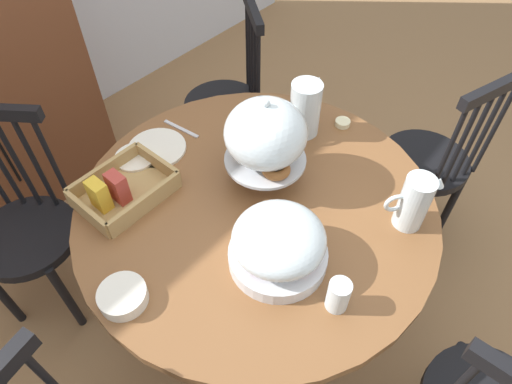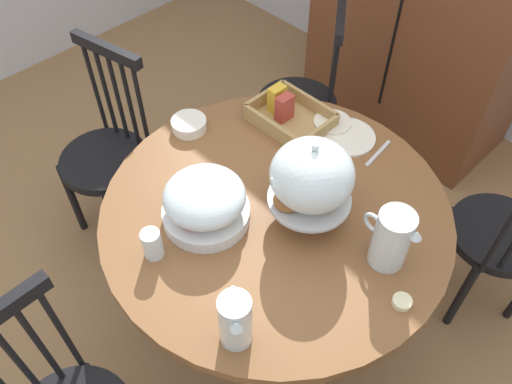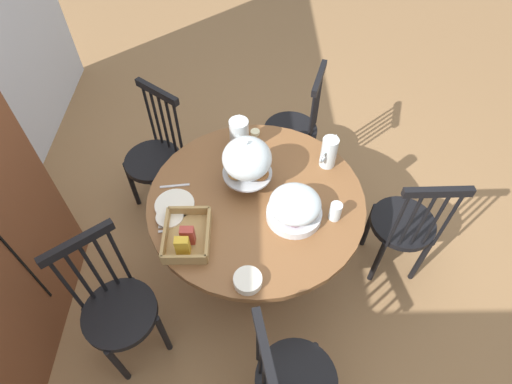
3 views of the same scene
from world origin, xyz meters
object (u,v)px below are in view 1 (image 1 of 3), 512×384
object	(u,v)px
pastry_stand_with_dome	(266,136)
cereal_basket	(121,190)
windsor_chair_facing_door	(228,104)
milk_pitcher	(305,111)
china_plate_small	(135,157)
china_plate_large	(157,148)
fruit_platter_covered	(279,244)
windsor_chair_by_cabinet	(428,164)
dining_table	(256,237)
windsor_chair_far_side	(29,231)
orange_juice_pitcher	(413,204)
drinking_glass	(338,295)
cereal_bowl	(123,296)
butter_dish	(342,122)

from	to	relation	value
pastry_stand_with_dome	cereal_basket	world-z (taller)	pastry_stand_with_dome
windsor_chair_facing_door	milk_pitcher	xyz separation A→B (m)	(-0.19, -0.60, 0.39)
milk_pitcher	china_plate_small	size ratio (longest dim) A/B	1.45
milk_pitcher	china_plate_large	bearing A→B (deg)	141.34
fruit_platter_covered	pastry_stand_with_dome	bearing A→B (deg)	46.46
windsor_chair_by_cabinet	pastry_stand_with_dome	size ratio (longest dim) A/B	2.83
dining_table	windsor_chair_by_cabinet	bearing A→B (deg)	-18.76
windsor_chair_facing_door	windsor_chair_by_cabinet	bearing A→B (deg)	-74.37
dining_table	windsor_chair_far_side	size ratio (longest dim) A/B	1.26
orange_juice_pitcher	dining_table	bearing A→B (deg)	120.62
pastry_stand_with_dome	china_plate_small	bearing A→B (deg)	119.87
fruit_platter_covered	drinking_glass	size ratio (longest dim) A/B	2.73
fruit_platter_covered	milk_pitcher	xyz separation A→B (m)	(0.53, 0.30, 0.01)
dining_table	china_plate_small	distance (m)	0.54
pastry_stand_with_dome	china_plate_large	distance (m)	0.47
cereal_bowl	butter_dish	bearing A→B (deg)	-2.29
milk_pitcher	cereal_bowl	bearing A→B (deg)	-176.81
dining_table	fruit_platter_covered	world-z (taller)	fruit_platter_covered
windsor_chair_by_cabinet	orange_juice_pitcher	size ratio (longest dim) A/B	4.87
pastry_stand_with_dome	butter_dish	xyz separation A→B (m)	(0.43, -0.04, -0.19)
pastry_stand_with_dome	orange_juice_pitcher	xyz separation A→B (m)	(0.15, -0.48, -0.11)
windsor_chair_facing_door	cereal_bowl	bearing A→B (deg)	-149.51
windsor_chair_by_cabinet	china_plate_large	distance (m)	1.22
windsor_chair_facing_door	cereal_basket	size ratio (longest dim) A/B	3.09
milk_pitcher	windsor_chair_far_side	bearing A→B (deg)	144.93
pastry_stand_with_dome	butter_dish	world-z (taller)	pastry_stand_with_dome
windsor_chair_far_side	china_plate_large	size ratio (longest dim) A/B	4.43
butter_dish	china_plate_small	bearing A→B (deg)	145.17
china_plate_large	cereal_bowl	xyz separation A→B (m)	(-0.48, -0.41, 0.02)
windsor_chair_facing_door	drinking_glass	size ratio (longest dim) A/B	8.86
windsor_chair_by_cabinet	china_plate_small	distance (m)	1.30
windsor_chair_by_cabinet	butter_dish	size ratio (longest dim) A/B	16.25
cereal_bowl	butter_dish	xyz separation A→B (m)	(1.05, -0.04, -0.01)
cereal_basket	cereal_bowl	xyz separation A→B (m)	(-0.24, -0.31, -0.01)
butter_dish	drinking_glass	bearing A→B (deg)	-147.60
cereal_bowl	milk_pitcher	bearing A→B (deg)	3.19
fruit_platter_covered	cereal_bowl	xyz separation A→B (m)	(-0.39, 0.25, -0.06)
windsor_chair_far_side	china_plate_small	size ratio (longest dim) A/B	6.50
orange_juice_pitcher	cereal_basket	size ratio (longest dim) A/B	0.63
cereal_basket	china_plate_large	xyz separation A→B (m)	(0.23, 0.09, -0.03)
windsor_chair_facing_door	cereal_basket	xyz separation A→B (m)	(-0.87, -0.34, 0.32)
fruit_platter_covered	china_plate_small	size ratio (longest dim) A/B	2.00
windsor_chair_facing_door	orange_juice_pitcher	xyz separation A→B (m)	(-0.33, -1.13, 0.38)
windsor_chair_facing_door	milk_pitcher	world-z (taller)	windsor_chair_facing_door
windsor_chair_far_side	orange_juice_pitcher	bearing A→B (deg)	-56.31
windsor_chair_facing_door	windsor_chair_far_side	size ratio (longest dim) A/B	1.00
dining_table	drinking_glass	xyz separation A→B (m)	(-0.14, -0.42, 0.26)
milk_pitcher	china_plate_large	distance (m)	0.58
orange_juice_pitcher	drinking_glass	bearing A→B (deg)	178.91
pastry_stand_with_dome	cereal_basket	size ratio (longest dim) A/B	1.09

